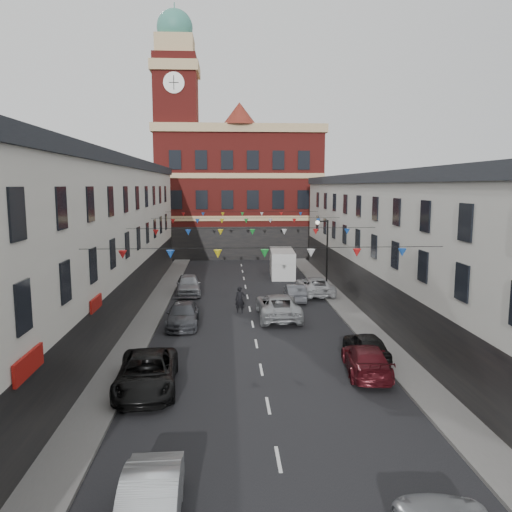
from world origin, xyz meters
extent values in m
plane|color=black|center=(0.00, 0.00, 0.00)|extent=(160.00, 160.00, 0.00)
cube|color=#605E5B|center=(-6.90, 2.00, 0.07)|extent=(1.80, 64.00, 0.15)
cube|color=#605E5B|center=(6.90, 2.00, 0.07)|extent=(1.80, 64.00, 0.15)
cube|color=beige|center=(-11.80, 1.00, 5.00)|extent=(8.00, 56.00, 10.00)
cube|color=black|center=(-11.80, 1.00, 10.35)|extent=(8.40, 56.00, 0.70)
cube|color=black|center=(-7.75, 1.00, 1.60)|extent=(0.12, 56.00, 3.20)
cube|color=beige|center=(11.80, 1.00, 4.50)|extent=(8.00, 56.00, 9.00)
cube|color=black|center=(11.80, 1.00, 9.35)|extent=(8.40, 56.00, 0.70)
cube|color=black|center=(7.75, 1.00, 1.60)|extent=(0.12, 56.00, 3.20)
cube|color=maroon|center=(0.00, 38.00, 7.50)|extent=(20.00, 12.00, 15.00)
cube|color=tan|center=(0.00, 38.00, 15.50)|extent=(20.60, 12.60, 1.00)
cone|color=maroon|center=(0.00, 33.00, 17.20)|extent=(4.00, 4.00, 2.60)
cube|color=maroon|center=(-7.50, 35.00, 12.00)|extent=(5.00, 5.00, 24.00)
cube|color=tan|center=(-7.50, 35.00, 22.50)|extent=(5.60, 5.60, 1.20)
cube|color=tan|center=(-7.50, 35.00, 24.60)|extent=(4.40, 4.40, 3.00)
sphere|color=#2B6D5C|center=(-7.50, 35.00, 27.20)|extent=(4.20, 4.20, 4.20)
cylinder|color=#2B6D5C|center=(-7.50, 35.00, 29.40)|extent=(0.12, 0.12, 1.20)
cylinder|color=white|center=(-7.50, 32.45, 20.50)|extent=(2.40, 0.12, 2.40)
cube|color=#2B4A22|center=(-4.00, 62.00, 5.00)|extent=(40.00, 14.00, 10.00)
cylinder|color=black|center=(6.80, 14.00, 3.00)|extent=(0.14, 0.14, 6.00)
cylinder|color=black|center=(6.40, 14.00, 5.90)|extent=(0.90, 0.10, 0.10)
sphere|color=beige|center=(5.95, 14.00, 5.80)|extent=(0.36, 0.36, 0.36)
imported|color=#B2B6BA|center=(-3.64, -15.28, 0.72)|extent=(1.64, 4.41, 1.44)
imported|color=black|center=(-5.14, -6.10, 0.76)|extent=(2.88, 5.65, 1.53)
imported|color=#43454B|center=(-4.44, 4.00, 0.70)|extent=(2.04, 4.88, 1.41)
imported|color=#989AA0|center=(-4.78, 13.29, 0.81)|extent=(2.30, 4.91, 1.62)
imported|color=#4E0F16|center=(4.93, -4.79, 0.69)|extent=(2.44, 4.94, 1.38)
imported|color=black|center=(5.50, -2.70, 0.68)|extent=(1.78, 4.08, 1.37)
imported|color=#4C4E54|center=(3.60, 10.43, 0.65)|extent=(1.44, 3.99, 1.31)
imported|color=#B2B4B7|center=(5.50, 12.46, 0.74)|extent=(2.74, 5.47, 1.49)
imported|color=#A1A4A7|center=(1.80, 5.48, 0.82)|extent=(2.78, 5.93, 1.64)
cube|color=silver|center=(3.80, 21.08, 1.28)|extent=(2.54, 5.92, 2.57)
imported|color=black|center=(-0.72, 6.96, 0.94)|extent=(0.72, 0.51, 1.87)
camera|label=1|loc=(-1.62, -27.06, 8.83)|focal=35.00mm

